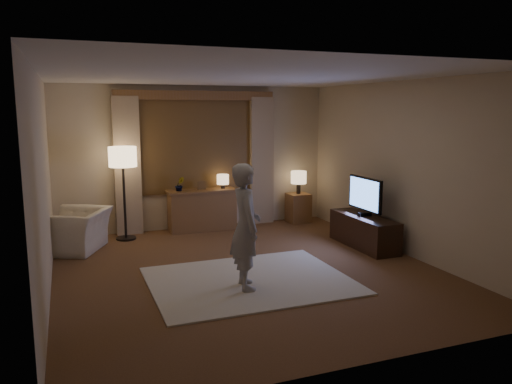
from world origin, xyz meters
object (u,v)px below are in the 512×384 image
tv_stand (364,231)px  person (246,226)px  sideboard (202,211)px  armchair (76,230)px  side_table (298,208)px

tv_stand → person: (-2.41, -1.12, 0.53)m
sideboard → armchair: sideboard is taller
side_table → tv_stand: size_ratio=0.40×
tv_stand → person: person is taller
armchair → person: 3.18m
armchair → tv_stand: armchair is taller
tv_stand → sideboard: bearing=136.4°
armchair → tv_stand: size_ratio=0.70×
armchair → side_table: bearing=123.0°
side_table → person: (-2.20, -3.09, 0.50)m
person → armchair: bearing=43.4°
armchair → sideboard: bearing=131.1°
side_table → person: size_ratio=0.37×
armchair → tv_stand: 4.52m
side_table → person: 3.83m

